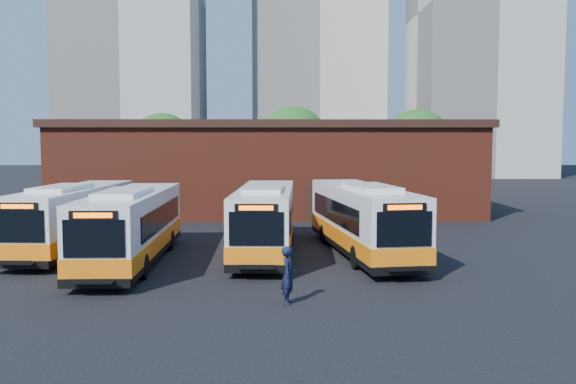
{
  "coord_description": "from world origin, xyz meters",
  "views": [
    {
      "loc": [
        0.98,
        -23.78,
        5.0
      ],
      "look_at": [
        1.21,
        4.08,
        2.71
      ],
      "focal_mm": 38.0,
      "sensor_mm": 36.0,
      "label": 1
    }
  ],
  "objects_px": {
    "bus_east": "(362,222)",
    "transit_worker": "(288,275)",
    "bus_west": "(74,220)",
    "bus_midwest": "(132,229)",
    "bus_mideast": "(265,222)"
  },
  "relations": [
    {
      "from": "bus_mideast",
      "to": "transit_worker",
      "type": "xyz_separation_m",
      "value": [
        0.96,
        -8.77,
        -0.52
      ]
    },
    {
      "from": "bus_west",
      "to": "bus_midwest",
      "type": "distance_m",
      "value": 4.58
    },
    {
      "from": "bus_midwest",
      "to": "bus_mideast",
      "type": "xyz_separation_m",
      "value": [
        5.46,
        2.22,
        -0.0
      ]
    },
    {
      "from": "bus_east",
      "to": "transit_worker",
      "type": "bearing_deg",
      "value": -119.68
    },
    {
      "from": "bus_mideast",
      "to": "transit_worker",
      "type": "height_order",
      "value": "bus_mideast"
    },
    {
      "from": "bus_mideast",
      "to": "transit_worker",
      "type": "bearing_deg",
      "value": -81.97
    },
    {
      "from": "bus_west",
      "to": "bus_east",
      "type": "height_order",
      "value": "bus_east"
    },
    {
      "from": "bus_west",
      "to": "transit_worker",
      "type": "distance_m",
      "value": 13.75
    },
    {
      "from": "bus_west",
      "to": "bus_mideast",
      "type": "relative_size",
      "value": 0.99
    },
    {
      "from": "bus_east",
      "to": "transit_worker",
      "type": "xyz_separation_m",
      "value": [
        -3.37,
        -8.43,
        -0.55
      ]
    },
    {
      "from": "bus_east",
      "to": "transit_worker",
      "type": "distance_m",
      "value": 9.1
    },
    {
      "from": "bus_mideast",
      "to": "transit_worker",
      "type": "relative_size",
      "value": 6.43
    },
    {
      "from": "bus_east",
      "to": "bus_mideast",
      "type": "bearing_deg",
      "value": 167.71
    },
    {
      "from": "bus_midwest",
      "to": "bus_mideast",
      "type": "height_order",
      "value": "bus_midwest"
    },
    {
      "from": "bus_east",
      "to": "transit_worker",
      "type": "relative_size",
      "value": 6.63
    }
  ]
}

